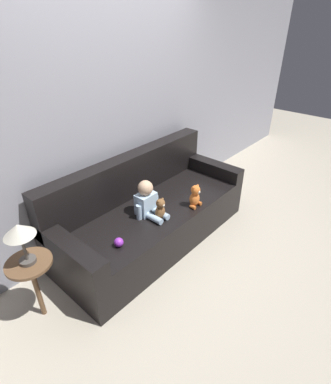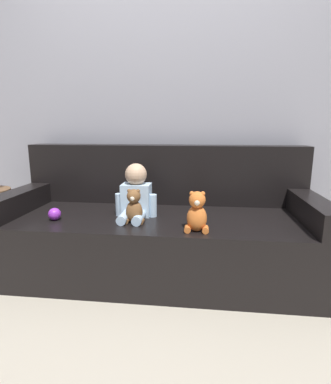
{
  "view_description": "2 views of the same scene",
  "coord_description": "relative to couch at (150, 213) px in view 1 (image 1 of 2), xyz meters",
  "views": [
    {
      "loc": [
        -1.88,
        -1.82,
        2.15
      ],
      "look_at": [
        0.03,
        -0.14,
        0.64
      ],
      "focal_mm": 28.0,
      "sensor_mm": 36.0,
      "label": 1
    },
    {
      "loc": [
        0.28,
        -2.01,
        1.04
      ],
      "look_at": [
        0.06,
        -0.06,
        0.61
      ],
      "focal_mm": 28.0,
      "sensor_mm": 36.0,
      "label": 2
    }
  ],
  "objects": [
    {
      "name": "wall_back",
      "position": [
        0.0,
        0.46,
        0.99
      ],
      "size": [
        8.0,
        0.05,
        2.6
      ],
      "color": "#93939E",
      "rests_on": "ground_plane"
    },
    {
      "name": "person_baby",
      "position": [
        -0.15,
        -0.12,
        0.28
      ],
      "size": [
        0.29,
        0.32,
        0.36
      ],
      "color": "silver",
      "rests_on": "couch"
    },
    {
      "name": "toy_ball",
      "position": [
        -0.66,
        -0.27,
        0.17
      ],
      "size": [
        0.08,
        0.08,
        0.08
      ],
      "color": "purple",
      "rests_on": "couch"
    },
    {
      "name": "plush_toy_side",
      "position": [
        0.27,
        -0.39,
        0.24
      ],
      "size": [
        0.14,
        0.11,
        0.24
      ],
      "color": "orange",
      "rests_on": "couch"
    },
    {
      "name": "teddy_bear_brown",
      "position": [
        -0.13,
        -0.27,
        0.23
      ],
      "size": [
        0.13,
        0.1,
        0.22
      ],
      "color": "brown",
      "rests_on": "couch"
    },
    {
      "name": "side_table",
      "position": [
        -1.32,
        -0.04,
        0.39
      ],
      "size": [
        0.34,
        0.34,
        0.92
      ],
      "color": "brown",
      "rests_on": "ground_plane"
    },
    {
      "name": "couch",
      "position": [
        0.0,
        0.0,
        0.0
      ],
      "size": [
        2.18,
        0.88,
        0.9
      ],
      "color": "black",
      "rests_on": "ground_plane"
    },
    {
      "name": "ground_plane",
      "position": [
        0.0,
        -0.06,
        -0.31
      ],
      "size": [
        12.0,
        12.0,
        0.0
      ],
      "primitive_type": "plane",
      "color": "#B7AD99"
    }
  ]
}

